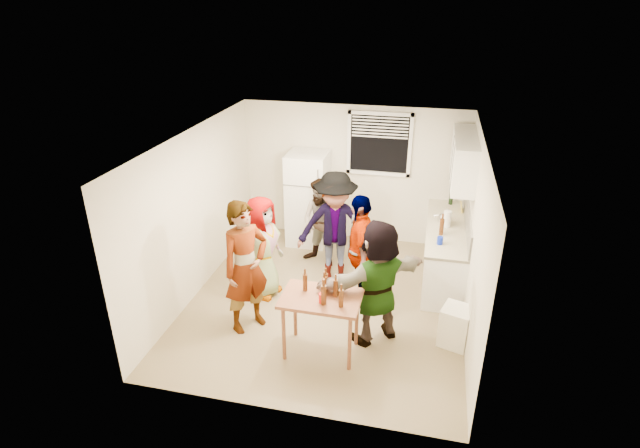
% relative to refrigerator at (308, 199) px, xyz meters
% --- Properties ---
extents(room, '(4.00, 4.50, 2.50)m').
position_rel_refrigerator_xyz_m(room, '(0.75, -1.88, -0.85)').
color(room, beige).
rests_on(room, ground).
extents(window, '(1.12, 0.10, 1.06)m').
position_rel_refrigerator_xyz_m(window, '(1.20, 0.33, 1.00)').
color(window, white).
rests_on(window, room).
extents(refrigerator, '(0.70, 0.70, 1.70)m').
position_rel_refrigerator_xyz_m(refrigerator, '(0.00, 0.00, 0.00)').
color(refrigerator, white).
rests_on(refrigerator, ground).
extents(counter_lower, '(0.60, 2.20, 0.86)m').
position_rel_refrigerator_xyz_m(counter_lower, '(2.45, -0.73, -0.42)').
color(counter_lower, white).
rests_on(counter_lower, ground).
extents(countertop, '(0.64, 2.22, 0.04)m').
position_rel_refrigerator_xyz_m(countertop, '(2.45, -0.73, 0.03)').
color(countertop, beige).
rests_on(countertop, counter_lower).
extents(backsplash, '(0.03, 2.20, 0.36)m').
position_rel_refrigerator_xyz_m(backsplash, '(2.74, -0.73, 0.23)').
color(backsplash, '#A19E93').
rests_on(backsplash, countertop).
extents(upper_cabinets, '(0.34, 1.60, 0.70)m').
position_rel_refrigerator_xyz_m(upper_cabinets, '(2.58, -0.53, 1.10)').
color(upper_cabinets, white).
rests_on(upper_cabinets, room).
extents(kettle, '(0.30, 0.27, 0.21)m').
position_rel_refrigerator_xyz_m(kettle, '(2.40, -0.63, 0.05)').
color(kettle, silver).
rests_on(kettle, countertop).
extents(paper_towel, '(0.12, 0.12, 0.26)m').
position_rel_refrigerator_xyz_m(paper_towel, '(2.43, -0.75, 0.05)').
color(paper_towel, white).
rests_on(paper_towel, countertop).
extents(wine_bottle, '(0.07, 0.07, 0.28)m').
position_rel_refrigerator_xyz_m(wine_bottle, '(2.50, 0.19, 0.05)').
color(wine_bottle, black).
rests_on(wine_bottle, countertop).
extents(beer_bottle_counter, '(0.07, 0.07, 0.25)m').
position_rel_refrigerator_xyz_m(beer_bottle_counter, '(2.35, -1.06, 0.05)').
color(beer_bottle_counter, '#47230C').
rests_on(beer_bottle_counter, countertop).
extents(blue_cup, '(0.09, 0.09, 0.12)m').
position_rel_refrigerator_xyz_m(blue_cup, '(2.34, -1.40, 0.05)').
color(blue_cup, '#0C21AB').
rests_on(blue_cup, countertop).
extents(picture_frame, '(0.02, 0.18, 0.15)m').
position_rel_refrigerator_xyz_m(picture_frame, '(2.67, -0.08, 0.13)').
color(picture_frame, yellow).
rests_on(picture_frame, countertop).
extents(trash_bin, '(0.47, 0.47, 0.55)m').
position_rel_refrigerator_xyz_m(trash_bin, '(2.62, -2.49, -0.60)').
color(trash_bin, white).
rests_on(trash_bin, ground).
extents(serving_table, '(0.99, 0.67, 0.83)m').
position_rel_refrigerator_xyz_m(serving_table, '(0.93, -3.04, -0.85)').
color(serving_table, brown).
rests_on(serving_table, ground).
extents(beer_bottle_table, '(0.07, 0.07, 0.26)m').
position_rel_refrigerator_xyz_m(beer_bottle_table, '(1.00, -3.18, -0.02)').
color(beer_bottle_table, '#47230C').
rests_on(beer_bottle_table, serving_table).
extents(red_cup, '(0.09, 0.09, 0.12)m').
position_rel_refrigerator_xyz_m(red_cup, '(0.97, -3.15, -0.02)').
color(red_cup, '#BC0E05').
rests_on(red_cup, serving_table).
extents(guest_grey, '(1.74, 1.17, 0.51)m').
position_rel_refrigerator_xyz_m(guest_grey, '(-0.23, -1.89, -0.85)').
color(guest_grey, gray).
rests_on(guest_grey, ground).
extents(guest_stripe, '(1.91, 1.66, 0.45)m').
position_rel_refrigerator_xyz_m(guest_stripe, '(-0.16, -2.72, -0.85)').
color(guest_stripe, '#141933').
rests_on(guest_stripe, ground).
extents(guest_back_left, '(1.25, 1.68, 0.57)m').
position_rel_refrigerator_xyz_m(guest_back_left, '(0.43, -0.79, -0.85)').
color(guest_back_left, '#513521').
rests_on(guest_back_left, ground).
extents(guest_back_right, '(1.49, 2.01, 0.68)m').
position_rel_refrigerator_xyz_m(guest_back_right, '(0.74, -1.22, -0.85)').
color(guest_back_right, '#434347').
rests_on(guest_back_right, ground).
extents(guest_black, '(1.92, 1.40, 0.42)m').
position_rel_refrigerator_xyz_m(guest_black, '(1.22, -1.78, -0.85)').
color(guest_black, black).
rests_on(guest_black, ground).
extents(guest_orange, '(2.32, 2.34, 0.51)m').
position_rel_refrigerator_xyz_m(guest_orange, '(1.57, -2.59, -0.85)').
color(guest_orange, '#D6944D').
rests_on(guest_orange, ground).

